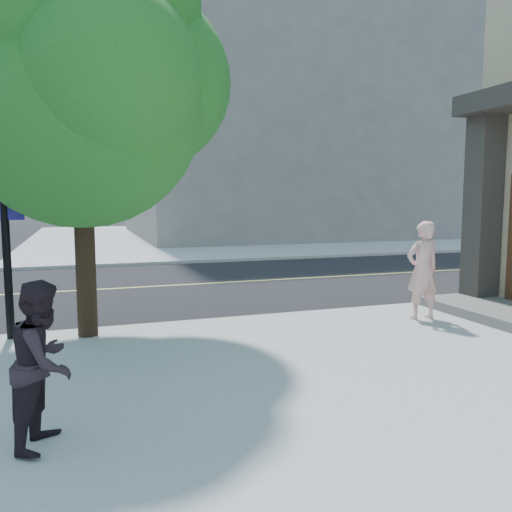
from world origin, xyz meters
name	(u,v)px	position (x,y,z in m)	size (l,w,h in m)	color
road_ew	(6,295)	(0.00, 4.50, 0.01)	(140.00, 9.00, 0.01)	black
sidewalk_ne	(274,235)	(13.50, 21.50, 0.06)	(29.00, 25.00, 0.12)	#A6A6A6
filler_ne	(279,123)	(14.00, 22.00, 7.12)	(18.00, 16.00, 14.00)	slate
man_on_phone	(423,270)	(7.66, -1.30, 1.02)	(0.66, 0.43, 1.81)	#E3A99F
pedestrian	(44,363)	(1.41, -4.28, 0.87)	(0.73, 0.57, 1.50)	black
street_tree	(86,75)	(1.93, -0.50, 4.22)	(4.79, 4.36, 6.36)	black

